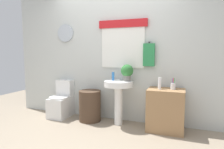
{
  "coord_description": "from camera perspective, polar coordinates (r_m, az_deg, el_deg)",
  "views": [
    {
      "loc": [
        1.28,
        -2.43,
        1.29
      ],
      "look_at": [
        0.08,
        0.8,
        0.91
      ],
      "focal_mm": 31.4,
      "sensor_mm": 36.0,
      "label": 1
    }
  ],
  "objects": [
    {
      "name": "toilet",
      "position": [
        4.17,
        -14.43,
        -7.9
      ],
      "size": [
        0.38,
        0.51,
        0.76
      ],
      "color": "white",
      "rests_on": "ground_plane"
    },
    {
      "name": "wooden_cabinet",
      "position": [
        3.42,
        15.35,
        -9.95
      ],
      "size": [
        0.59,
        0.44,
        0.7
      ],
      "primitive_type": "cube",
      "color": "#9E754C",
      "rests_on": "ground_plane"
    },
    {
      "name": "laundry_hamper",
      "position": [
        3.81,
        -6.45,
        -9.01
      ],
      "size": [
        0.41,
        0.41,
        0.58
      ],
      "primitive_type": "cylinder",
      "color": "#4C3828",
      "rests_on": "ground_plane"
    },
    {
      "name": "ground_plane",
      "position": [
        3.03,
        -7.11,
        -19.0
      ],
      "size": [
        8.0,
        8.0,
        0.0
      ],
      "primitive_type": "plane",
      "color": "gray"
    },
    {
      "name": "soap_bottle",
      "position": [
        3.57,
        0.33,
        -0.5
      ],
      "size": [
        0.05,
        0.05,
        0.15
      ],
      "primitive_type": "cylinder",
      "color": "#2D6BB7",
      "rests_on": "pedestal_sink"
    },
    {
      "name": "pedestal_sink",
      "position": [
        3.52,
        1.89,
        -5.07
      ],
      "size": [
        0.52,
        0.52,
        0.8
      ],
      "color": "white",
      "rests_on": "ground_plane"
    },
    {
      "name": "faucet",
      "position": [
        3.6,
        2.51,
        -0.85
      ],
      "size": [
        0.03,
        0.03,
        0.1
      ],
      "primitive_type": "cylinder",
      "color": "silver",
      "rests_on": "pedestal_sink"
    },
    {
      "name": "back_wall",
      "position": [
        3.8,
        0.75,
        6.44
      ],
      "size": [
        4.4,
        0.18,
        2.6
      ],
      "color": "silver",
      "rests_on": "ground_plane"
    },
    {
      "name": "potted_plant",
      "position": [
        3.49,
        4.41,
        0.84
      ],
      "size": [
        0.22,
        0.22,
        0.3
      ],
      "color": "slate",
      "rests_on": "pedestal_sink"
    },
    {
      "name": "toothbrush_cup",
      "position": [
        3.34,
        17.35,
        -3.26
      ],
      "size": [
        0.08,
        0.08,
        0.19
      ],
      "color": "silver",
      "rests_on": "wooden_cabinet"
    },
    {
      "name": "lotion_bottle",
      "position": [
        3.29,
        13.72,
        -2.52
      ],
      "size": [
        0.05,
        0.05,
        0.19
      ],
      "primitive_type": "cylinder",
      "color": "white",
      "rests_on": "wooden_cabinet"
    }
  ]
}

